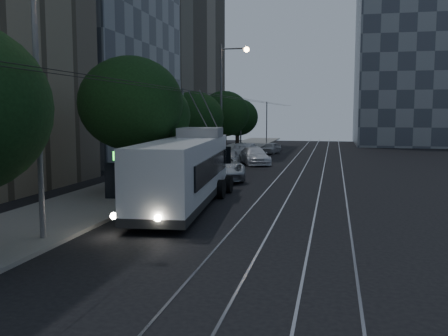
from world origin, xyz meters
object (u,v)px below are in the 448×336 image
at_px(streetlamp_far, 226,93).
at_px(car_white_a, 228,159).
at_px(pickup_silver, 216,166).
at_px(car_white_c, 244,152).
at_px(car_white_d, 271,148).
at_px(car_white_b, 254,156).
at_px(trolleybus, 185,171).
at_px(streetlamp_near, 48,76).

bearing_deg(streetlamp_far, car_white_a, -73.16).
distance_m(pickup_silver, car_white_c, 14.00).
bearing_deg(car_white_d, car_white_b, -78.17).
height_order(pickup_silver, car_white_c, pickup_silver).
relative_size(trolleybus, car_white_b, 2.44).
relative_size(pickup_silver, streetlamp_far, 0.66).
relative_size(car_white_c, car_white_d, 1.30).
height_order(car_white_b, streetlamp_far, streetlamp_far).
bearing_deg(car_white_a, trolleybus, -92.40).
bearing_deg(car_white_a, car_white_d, 76.78).
xyz_separation_m(car_white_b, car_white_c, (-1.60, 3.74, 0.04)).
relative_size(car_white_a, streetlamp_near, 0.48).
xyz_separation_m(trolleybus, car_white_c, (-1.40, 23.78, -0.93)).
height_order(car_white_a, car_white_b, car_white_a).
bearing_deg(streetlamp_near, car_white_a, 87.37).
bearing_deg(car_white_a, car_white_c, 82.71).
relative_size(pickup_silver, car_white_a, 1.46).
xyz_separation_m(trolleybus, streetlamp_near, (-2.49, -7.47, 4.02)).
xyz_separation_m(car_white_a, car_white_d, (1.60, 15.41, -0.16)).
bearing_deg(pickup_silver, car_white_c, 70.76).
bearing_deg(trolleybus, car_white_c, 88.18).
bearing_deg(car_white_a, streetlamp_far, 99.55).
bearing_deg(trolleybus, car_white_b, 84.24).
distance_m(trolleybus, car_white_a, 16.47).
height_order(car_white_a, car_white_c, same).
relative_size(trolleybus, car_white_a, 2.73).
xyz_separation_m(pickup_silver, streetlamp_near, (-1.70, -17.27, 4.80)).
bearing_deg(car_white_d, car_white_a, -84.10).
bearing_deg(streetlamp_near, trolleybus, 71.54).
bearing_deg(pickup_silver, streetlamp_near, -117.34).
relative_size(car_white_a, streetlamp_far, 0.45).
distance_m(car_white_b, car_white_d, 11.75).
xyz_separation_m(streetlamp_near, streetlamp_far, (0.61, 25.46, 0.35)).
height_order(trolleybus, streetlamp_far, streetlamp_far).
distance_m(pickup_silver, streetlamp_near, 18.00).
bearing_deg(streetlamp_near, car_white_c, 87.99).
height_order(pickup_silver, streetlamp_far, streetlamp_far).
distance_m(trolleybus, car_white_c, 23.84).
distance_m(car_white_c, car_white_d, 8.17).
relative_size(trolleybus, pickup_silver, 1.87).
relative_size(car_white_c, streetlamp_near, 0.50).
bearing_deg(car_white_d, trolleybus, -78.53).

